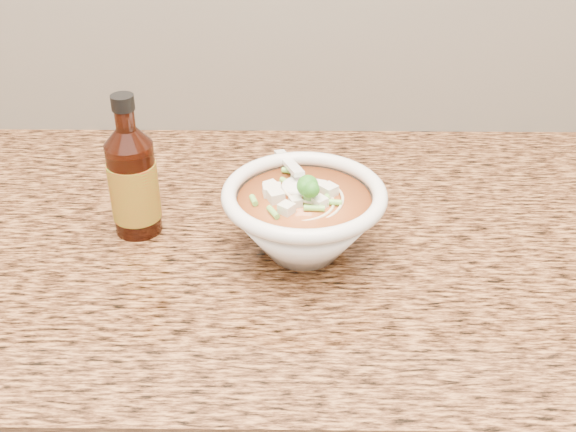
{
  "coord_description": "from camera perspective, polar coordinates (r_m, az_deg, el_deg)",
  "views": [
    {
      "loc": [
        0.02,
        0.87,
        1.44
      ],
      "look_at": [
        0.02,
        1.63,
        0.95
      ],
      "focal_mm": 45.0,
      "sensor_mm": 36.0,
      "label": 1
    }
  ],
  "objects": [
    {
      "name": "hot_sauce_bottle",
      "position": [
        0.95,
        -12.13,
        2.62
      ],
      "size": [
        0.07,
        0.07,
        0.19
      ],
      "rotation": [
        0.0,
        0.0,
        -0.05
      ],
      "color": "#361007",
      "rests_on": "counter_slab"
    },
    {
      "name": "soup_bowl",
      "position": [
        0.9,
        1.26,
        -0.26
      ],
      "size": [
        0.21,
        0.23,
        0.11
      ],
      "rotation": [
        0.0,
        0.0,
        -0.01
      ],
      "color": "white",
      "rests_on": "counter_slab"
    },
    {
      "name": "counter_slab",
      "position": [
        0.98,
        -0.85,
        -2.11
      ],
      "size": [
        4.0,
        0.68,
        0.04
      ],
      "primitive_type": "cube",
      "color": "#9E6739",
      "rests_on": "cabinet"
    }
  ]
}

